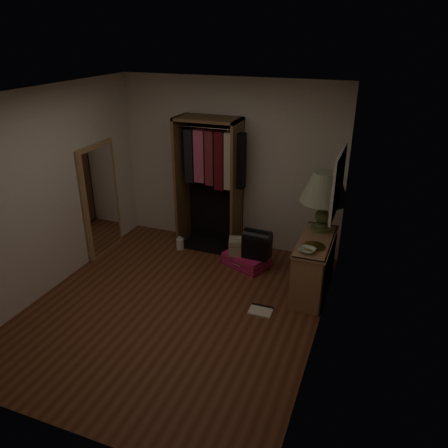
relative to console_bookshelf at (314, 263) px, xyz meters
The scene contains 13 objects.
ground 1.90m from the console_bookshelf, 145.79° to the right, with size 4.00×4.00×0.00m, color #5B2E1A.
room_walls 2.09m from the console_bookshelf, 145.59° to the right, with size 3.52×4.02×2.60m.
console_bookshelf is the anchor object (origin of this frame).
open_wardrobe 2.07m from the console_bookshelf, 157.39° to the left, with size 1.05×0.50×2.05m.
floor_mirror 3.27m from the console_bookshelf, behind, with size 0.06×0.80×1.70m.
pink_suitcase 1.11m from the console_bookshelf, 164.35° to the left, with size 0.75×0.65×0.19m.
train_case 1.14m from the console_bookshelf, 166.63° to the left, with size 0.41×0.33×0.25m.
black_bag 0.91m from the console_bookshelf, 162.73° to the left, with size 0.40×0.27×0.42m.
table_lamp 0.99m from the console_bookshelf, 89.13° to the left, with size 0.66×0.66×0.80m.
brass_tray 0.44m from the console_bookshelf, 88.92° to the right, with size 0.37×0.37×0.02m.
ceramic_bowl 0.56m from the console_bookshelf, 96.38° to the right, with size 0.20×0.20×0.05m, color #ADCFAF.
white_jug 2.24m from the console_bookshelf, 169.11° to the left, with size 0.15×0.15×0.21m.
floor_book 0.96m from the console_bookshelf, 124.00° to the right, with size 0.29×0.23×0.03m.
Camera 1 is at (2.21, -4.07, 3.22)m, focal length 35.00 mm.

